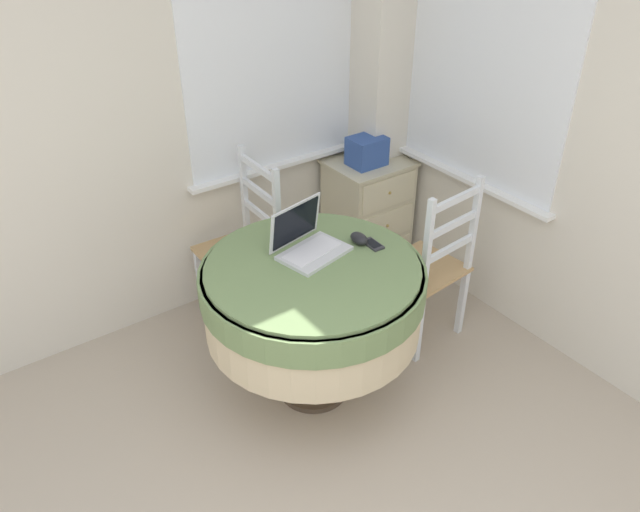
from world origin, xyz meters
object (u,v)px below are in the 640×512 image
object	(u,v)px
dining_chair_near_back_window	(244,248)
corner_cabinet	(367,212)
cell_phone	(373,244)
dining_chair_near_right_window	(428,268)
computer_mouse	(359,238)
laptop	(307,242)
storage_box	(367,151)
round_dining_table	(313,294)

from	to	relation	value
dining_chair_near_back_window	corner_cabinet	world-z (taller)	dining_chair_near_back_window
cell_phone	dining_chair_near_right_window	world-z (taller)	dining_chair_near_right_window
computer_mouse	corner_cabinet	size ratio (longest dim) A/B	0.14
corner_cabinet	dining_chair_near_right_window	bearing A→B (deg)	-107.25
laptop	corner_cabinet	xyz separation A→B (m)	(0.97, 0.71, -0.46)
cell_phone	corner_cabinet	size ratio (longest dim) A/B	0.16
cell_phone	storage_box	xyz separation A→B (m)	(0.64, 0.83, 0.03)
laptop	computer_mouse	xyz separation A→B (m)	(0.24, -0.08, -0.02)
storage_box	corner_cabinet	bearing A→B (deg)	24.29
round_dining_table	laptop	bearing A→B (deg)	65.71
computer_mouse	dining_chair_near_back_window	distance (m)	0.84
cell_phone	dining_chair_near_back_window	world-z (taller)	dining_chair_near_back_window
laptop	computer_mouse	distance (m)	0.26
laptop	dining_chair_near_right_window	size ratio (longest dim) A/B	0.36
laptop	cell_phone	distance (m)	0.32
round_dining_table	corner_cabinet	bearing A→B (deg)	38.90
laptop	storage_box	xyz separation A→B (m)	(0.92, 0.69, -0.01)
dining_chair_near_back_window	cell_phone	bearing A→B (deg)	-69.75
dining_chair_near_right_window	corner_cabinet	xyz separation A→B (m)	(0.26, 0.83, -0.10)
computer_mouse	dining_chair_near_back_window	bearing A→B (deg)	108.61
cell_phone	corner_cabinet	xyz separation A→B (m)	(0.68, 0.85, -0.42)
cell_phone	storage_box	distance (m)	1.04
dining_chair_near_right_window	cell_phone	bearing A→B (deg)	-177.87
dining_chair_near_back_window	dining_chair_near_right_window	bearing A→B (deg)	-47.09
dining_chair_near_right_window	storage_box	distance (m)	0.91
computer_mouse	dining_chair_near_back_window	xyz separation A→B (m)	(-0.24, 0.73, -0.33)
computer_mouse	corner_cabinet	distance (m)	1.16
dining_chair_near_right_window	storage_box	bearing A→B (deg)	75.25
computer_mouse	round_dining_table	bearing A→B (deg)	-174.22
round_dining_table	corner_cabinet	distance (m)	1.33
storage_box	laptop	bearing A→B (deg)	-143.26
storage_box	round_dining_table	bearing A→B (deg)	-140.54
cell_phone	dining_chair_near_back_window	bearing A→B (deg)	110.25
cell_phone	dining_chair_near_back_window	size ratio (longest dim) A/B	0.12
dining_chair_near_back_window	storage_box	bearing A→B (deg)	2.81
round_dining_table	cell_phone	distance (m)	0.38
dining_chair_near_right_window	corner_cabinet	size ratio (longest dim) A/B	1.38
dining_chair_near_right_window	round_dining_table	bearing A→B (deg)	179.40
dining_chair_near_back_window	dining_chair_near_right_window	size ratio (longest dim) A/B	1.00
cell_phone	storage_box	bearing A→B (deg)	52.38
cell_phone	dining_chair_near_back_window	xyz separation A→B (m)	(-0.29, 0.78, -0.31)
computer_mouse	storage_box	bearing A→B (deg)	48.65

